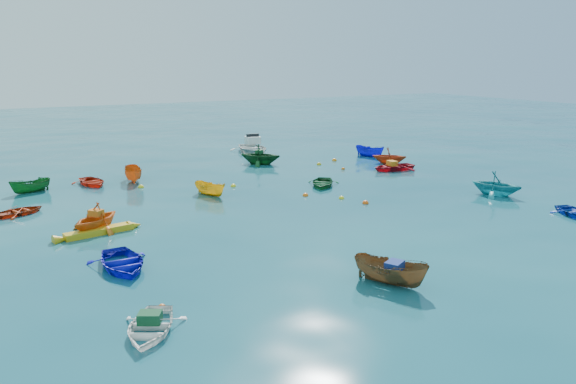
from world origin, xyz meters
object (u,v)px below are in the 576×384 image
dinghy_white_near (150,333)px  motorboat_white (253,153)px  dinghy_blue_sw (122,268)px  kayak_yellow (100,234)px

dinghy_white_near → motorboat_white: size_ratio=0.59×
dinghy_blue_sw → kayak_yellow: size_ratio=0.86×
dinghy_white_near → dinghy_blue_sw: bearing=113.8°
dinghy_blue_sw → kayak_yellow: 4.95m
dinghy_white_near → motorboat_white: motorboat_white is taller
dinghy_blue_sw → motorboat_white: motorboat_white is taller
dinghy_blue_sw → dinghy_white_near: (-0.45, -5.78, 0.00)m
dinghy_blue_sw → motorboat_white: (16.18, 22.84, 0.00)m
kayak_yellow → dinghy_blue_sw: bearing=169.1°
motorboat_white → kayak_yellow: bearing=-125.6°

